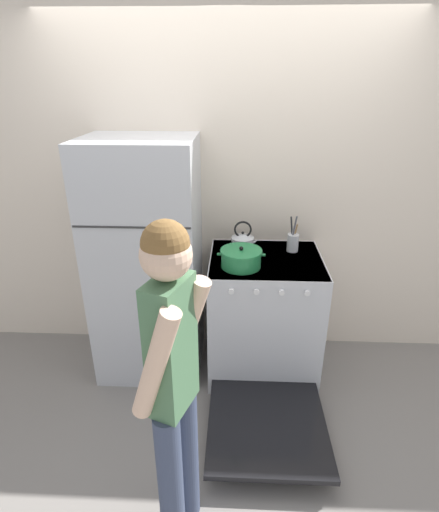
% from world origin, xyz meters
% --- Properties ---
extents(ground_plane, '(14.00, 14.00, 0.00)m').
position_xyz_m(ground_plane, '(0.00, 0.00, 0.00)').
color(ground_plane, slate).
extents(wall_back, '(10.00, 0.06, 2.55)m').
position_xyz_m(wall_back, '(0.00, 0.03, 1.27)').
color(wall_back, beige).
rests_on(wall_back, ground_plane).
extents(refrigerator, '(0.74, 0.66, 1.75)m').
position_xyz_m(refrigerator, '(-0.55, -0.32, 0.87)').
color(refrigerator, '#B7BABF').
rests_on(refrigerator, ground_plane).
extents(stove_range, '(0.79, 1.43, 0.93)m').
position_xyz_m(stove_range, '(0.30, -0.38, 0.46)').
color(stove_range, silver).
rests_on(stove_range, ground_plane).
extents(dutch_oven_pot, '(0.32, 0.28, 0.15)m').
position_xyz_m(dutch_oven_pot, '(0.12, -0.48, 0.99)').
color(dutch_oven_pot, '#237A42').
rests_on(dutch_oven_pot, stove_range).
extents(tea_kettle, '(0.20, 0.16, 0.23)m').
position_xyz_m(tea_kettle, '(0.14, -0.20, 1.00)').
color(tea_kettle, silver).
rests_on(tea_kettle, stove_range).
extents(utensil_jar, '(0.08, 0.08, 0.27)m').
position_xyz_m(utensil_jar, '(0.50, -0.20, 1.00)').
color(utensil_jar, '#B7BABF').
rests_on(utensil_jar, stove_range).
extents(person, '(0.34, 0.39, 1.64)m').
position_xyz_m(person, '(-0.16, -1.60, 0.94)').
color(person, '#38425B').
rests_on(person, ground_plane).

